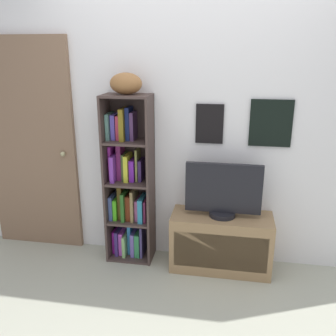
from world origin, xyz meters
TOP-DOWN VIEW (x-y plane):
  - back_wall at (0.00, 1.13)m, footprint 4.80×0.08m
  - bookshelf at (-0.54, 0.99)m, footprint 0.41×0.27m
  - football at (-0.53, 0.96)m, footprint 0.28×0.19m
  - tv_stand at (0.29, 0.92)m, footprint 0.86×0.35m
  - television at (0.29, 0.92)m, footprint 0.63×0.22m
  - door at (-1.49, 1.08)m, footprint 0.86×0.09m

SIDE VIEW (x-z plane):
  - tv_stand at x=0.29m, z-range 0.00..0.50m
  - bookshelf at x=-0.54m, z-range -0.06..1.43m
  - television at x=0.29m, z-range 0.49..0.95m
  - door at x=-1.49m, z-range 0.00..1.97m
  - back_wall at x=0.00m, z-range 0.00..2.39m
  - football at x=-0.53m, z-range 1.49..1.67m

